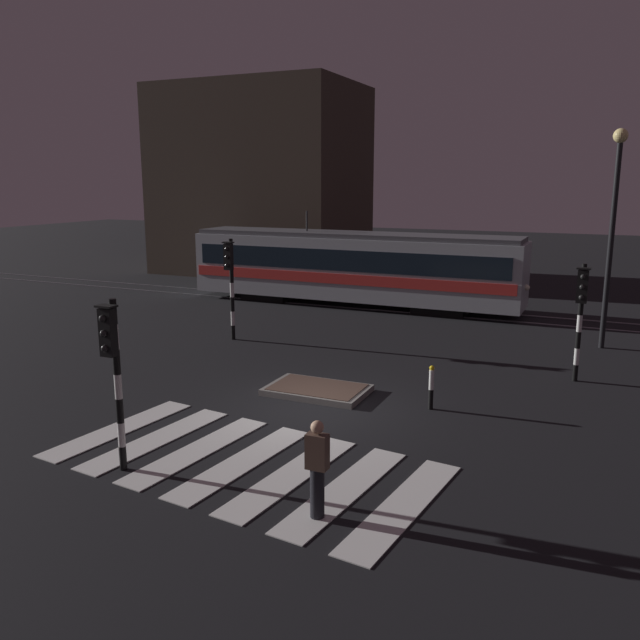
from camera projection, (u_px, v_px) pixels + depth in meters
ground_plane at (313, 409)px, 16.02m from camera, size 120.00×120.00×0.00m
rail_near at (439, 315)px, 27.11m from camera, size 80.00×0.12×0.03m
rail_far at (447, 309)px, 28.39m from camera, size 80.00×0.12×0.03m
crosswalk_zebra at (242, 462)px, 13.01m from camera, size 8.07×4.81×0.02m
traffic_island at (317, 390)px, 17.24m from camera, size 2.61×1.67×0.18m
traffic_light_corner_far_right at (581, 305)px, 17.76m from camera, size 0.36×0.42×3.30m
traffic_light_corner_far_left at (230, 274)px, 22.51m from camera, size 0.36×0.42×3.55m
traffic_light_kerb_mid_left at (113, 360)px, 12.15m from camera, size 0.36×0.42×3.38m
street_lamp_trackside_right at (614, 213)px, 20.76m from camera, size 0.44×1.21×7.04m
tram at (352, 267)px, 29.05m from camera, size 15.08×2.58×4.15m
pedestrian_waiting_at_kerb at (317, 469)px, 10.70m from camera, size 0.36×0.24×1.71m
bollard_island_edge at (431, 387)px, 15.93m from camera, size 0.12×0.12×1.11m
building_backdrop at (262, 181)px, 39.39m from camera, size 11.46×8.00×10.96m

